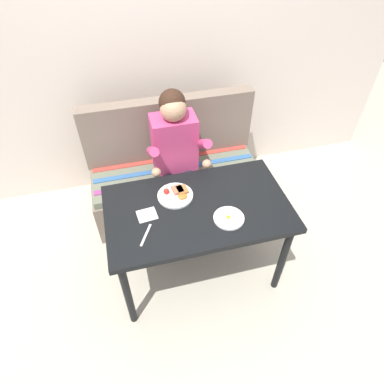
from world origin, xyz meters
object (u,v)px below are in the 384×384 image
plate_breakfast (176,194)px  napkin (147,215)px  plate_eggs (229,218)px  couch (175,176)px  table (198,215)px  fork (146,235)px  person (176,152)px

plate_breakfast → napkin: size_ratio=1.96×
plate_eggs → napkin: bearing=162.2°
plate_eggs → plate_breakfast: bearing=134.4°
plate_breakfast → napkin: 0.25m
plate_eggs → napkin: (-0.49, 0.16, -0.01)m
couch → plate_eggs: 1.02m
table → plate_breakfast: bearing=131.3°
plate_eggs → fork: plate_eggs is taller
plate_breakfast → plate_eggs: plate_breakfast is taller
plate_eggs → fork: (-0.52, 0.00, -0.01)m
person → napkin: size_ratio=9.99×
table → plate_breakfast: size_ratio=5.04×
plate_breakfast → table: bearing=-48.7°
couch → person: person is taller
couch → plate_eggs: size_ratio=7.43×
person → napkin: bearing=-118.8°
couch → napkin: 0.92m
napkin → person: bearing=61.2°
person → plate_eggs: 0.76m
person → plate_breakfast: 0.47m
couch → plate_eggs: bearing=-80.0°
plate_breakfast → plate_eggs: size_ratio=1.23×
table → plate_eggs: plate_eggs is taller
plate_eggs → table: bearing=136.8°
person → plate_eggs: bearing=-76.9°
table → napkin: (-0.33, 0.01, 0.09)m
napkin → couch: bearing=66.4°
table → person: bearing=91.1°
table → fork: bearing=-157.6°
person → plate_eggs: size_ratio=6.26×
table → person: person is taller
couch → fork: size_ratio=8.47×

